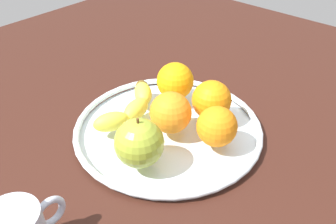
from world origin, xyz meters
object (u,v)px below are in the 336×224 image
(banana, at_px, (131,106))
(orange_front_right, at_px, (212,100))
(orange_front_left, at_px, (175,81))
(orange_back_right, at_px, (171,113))
(orange_center, at_px, (217,127))
(apple, at_px, (139,143))
(fruit_bowl, at_px, (168,128))

(banana, relative_size, orange_front_right, 2.39)
(orange_front_left, bearing_deg, orange_back_right, -143.74)
(orange_back_right, distance_m, orange_center, 0.09)
(orange_center, bearing_deg, orange_front_right, 42.51)
(orange_front_left, bearing_deg, apple, -155.73)
(banana, relative_size, orange_front_left, 2.36)
(orange_front_left, bearing_deg, orange_front_right, -94.28)
(fruit_bowl, bearing_deg, orange_back_right, -120.28)
(orange_front_left, bearing_deg, banana, 167.18)
(fruit_bowl, distance_m, orange_back_right, 0.05)
(orange_front_left, bearing_deg, orange_center, -113.49)
(banana, relative_size, apple, 2.02)
(fruit_bowl, bearing_deg, orange_front_right, -30.54)
(apple, bearing_deg, orange_center, -27.79)
(orange_front_right, distance_m, orange_front_left, 0.10)
(apple, height_order, orange_front_left, apple)
(orange_back_right, height_order, orange_front_right, orange_back_right)
(banana, height_order, orange_back_right, orange_back_right)
(orange_front_left, bearing_deg, fruit_bowl, -147.26)
(banana, relative_size, orange_center, 2.53)
(orange_back_right, bearing_deg, fruit_bowl, 59.72)
(orange_front_left, xyz_separation_m, orange_center, (-0.07, -0.15, -0.00))
(apple, bearing_deg, orange_back_right, 11.04)
(orange_back_right, bearing_deg, orange_center, -73.85)
(orange_back_right, relative_size, orange_center, 1.07)
(orange_back_right, relative_size, orange_front_right, 1.01)
(orange_front_right, bearing_deg, apple, 176.26)
(fruit_bowl, height_order, orange_front_left, orange_front_left)
(orange_center, bearing_deg, orange_back_right, 106.15)
(banana, xyz_separation_m, orange_back_right, (0.01, -0.09, 0.02))
(apple, relative_size, orange_center, 1.25)
(orange_back_right, bearing_deg, orange_front_left, 36.26)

